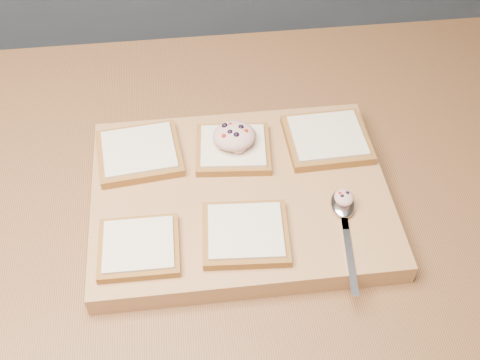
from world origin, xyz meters
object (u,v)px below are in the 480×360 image
object	(u,v)px
cutting_board	(240,197)
spoon	(344,211)
bread_far_center	(233,148)
tuna_salad_dollop	(234,136)

from	to	relation	value
cutting_board	spoon	size ratio (longest dim) A/B	2.47
spoon	cutting_board	bearing A→B (deg)	156.11
bread_far_center	tuna_salad_dollop	xyz separation A→B (m)	(0.00, 0.00, 0.02)
bread_far_center	spoon	distance (m)	0.21
cutting_board	bread_far_center	world-z (taller)	bread_far_center
cutting_board	bread_far_center	size ratio (longest dim) A/B	3.56
tuna_salad_dollop	spoon	distance (m)	0.21
cutting_board	spoon	xyz separation A→B (m)	(0.15, -0.06, 0.02)
bread_far_center	tuna_salad_dollop	size ratio (longest dim) A/B	1.87
bread_far_center	spoon	xyz separation A→B (m)	(0.15, -0.14, -0.00)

